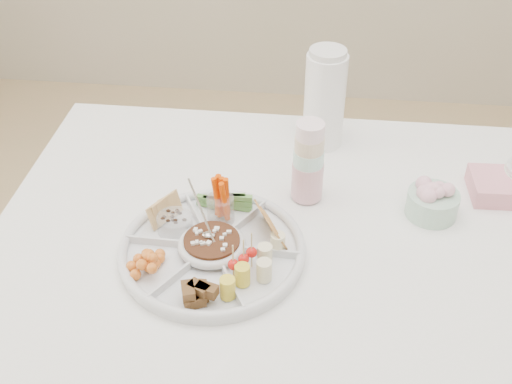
# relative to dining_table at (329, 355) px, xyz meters

# --- Properties ---
(dining_table) EXTENTS (1.52, 1.02, 0.76)m
(dining_table) POSITION_rel_dining_table_xyz_m (0.00, 0.00, 0.00)
(dining_table) COLOR white
(dining_table) RESTS_ON floor
(party_tray) EXTENTS (0.39, 0.39, 0.04)m
(party_tray) POSITION_rel_dining_table_xyz_m (-0.27, -0.07, 0.40)
(party_tray) COLOR silver
(party_tray) RESTS_ON dining_table
(bean_dip) EXTENTS (0.12, 0.12, 0.04)m
(bean_dip) POSITION_rel_dining_table_xyz_m (-0.27, -0.07, 0.41)
(bean_dip) COLOR #4D1E14
(bean_dip) RESTS_ON party_tray
(tortillas) EXTENTS (0.11, 0.11, 0.06)m
(tortillas) POSITION_rel_dining_table_xyz_m (-0.15, -0.01, 0.42)
(tortillas) COLOR #A7803C
(tortillas) RESTS_ON party_tray
(carrot_cucumber) EXTENTS (0.12, 0.12, 0.11)m
(carrot_cucumber) POSITION_rel_dining_table_xyz_m (-0.26, 0.06, 0.44)
(carrot_cucumber) COLOR #EC4600
(carrot_cucumber) RESTS_ON party_tray
(pita_raisins) EXTENTS (0.11, 0.11, 0.06)m
(pita_raisins) POSITION_rel_dining_table_xyz_m (-0.38, -0.00, 0.42)
(pita_raisins) COLOR tan
(pita_raisins) RESTS_ON party_tray
(cherries) EXTENTS (0.10, 0.10, 0.04)m
(cherries) POSITION_rel_dining_table_xyz_m (-0.38, -0.13, 0.42)
(cherries) COLOR orange
(cherries) RESTS_ON party_tray
(granola_chunks) EXTENTS (0.11, 0.11, 0.05)m
(granola_chunks) POSITION_rel_dining_table_xyz_m (-0.27, -0.20, 0.42)
(granola_chunks) COLOR #54321A
(granola_chunks) RESTS_ON party_tray
(banana_tomato) EXTENTS (0.10, 0.10, 0.08)m
(banana_tomato) POSITION_rel_dining_table_xyz_m (-0.15, -0.14, 0.44)
(banana_tomato) COLOR #CDBF75
(banana_tomato) RESTS_ON party_tray
(cup_stack) EXTENTS (0.09, 0.09, 0.20)m
(cup_stack) POSITION_rel_dining_table_xyz_m (-0.08, 0.15, 0.48)
(cup_stack) COLOR #B3D8AC
(cup_stack) RESTS_ON dining_table
(thermos) EXTENTS (0.12, 0.12, 0.26)m
(thermos) POSITION_rel_dining_table_xyz_m (-0.05, 0.38, 0.51)
(thermos) COLOR white
(thermos) RESTS_ON dining_table
(flower_bowl) EXTENTS (0.14, 0.14, 0.09)m
(flower_bowl) POSITION_rel_dining_table_xyz_m (0.20, 0.12, 0.42)
(flower_bowl) COLOR silver
(flower_bowl) RESTS_ON dining_table
(napkin_stack) EXTENTS (0.14, 0.12, 0.05)m
(napkin_stack) POSITION_rel_dining_table_xyz_m (0.37, 0.20, 0.40)
(napkin_stack) COLOR pink
(napkin_stack) RESTS_ON dining_table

